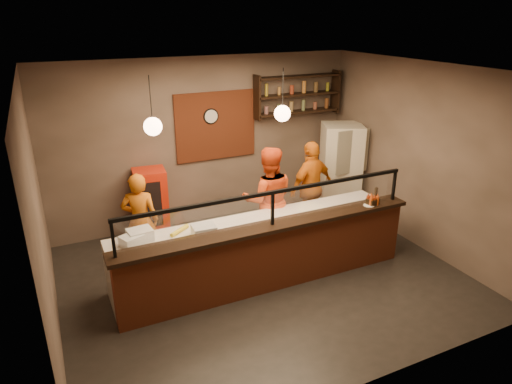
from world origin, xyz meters
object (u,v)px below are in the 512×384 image
pepper_mill (376,194)px  fridge (340,169)px  pizza_dough (311,208)px  condiment_caddy (372,202)px  cook_left (140,221)px  cook_right (311,187)px  cook_mid (268,200)px  wall_clock (211,116)px  red_cooler (152,204)px

pepper_mill → fridge: bearing=70.6°
pizza_dough → condiment_caddy: size_ratio=2.59×
cook_left → cook_right: (3.18, -0.05, 0.08)m
cook_left → cook_right: size_ratio=0.91×
cook_right → cook_mid: bearing=2.9°
pizza_dough → wall_clock: bearing=112.6°
red_cooler → condiment_caddy: bearing=-33.5°
cook_left → cook_mid: 2.15m
cook_left → red_cooler: bearing=-92.1°
cook_left → pizza_dough: size_ratio=3.44×
pepper_mill → condiment_caddy: bearing=-144.1°
cook_right → red_cooler: (-2.79, 0.99, -0.22)m
pizza_dough → pepper_mill: 1.07m
wall_clock → pepper_mill: (1.82, -2.69, -0.93)m
red_cooler → cook_right: bearing=-13.4°
fridge → red_cooler: 3.85m
wall_clock → cook_mid: size_ratio=0.16×
fridge → pizza_dough: bearing=-114.1°
condiment_caddy → wall_clock: bearing=121.1°
cook_mid → fridge: (2.10, 0.87, -0.01)m
wall_clock → cook_right: bearing=-41.3°
wall_clock → pizza_dough: bearing=-67.4°
pizza_dough → red_cooler: bearing=139.8°
pizza_dough → condiment_caddy: 1.00m
wall_clock → cook_left: (-1.71, -1.25, -1.30)m
cook_mid → pizza_dough: bearing=151.0°
cook_left → pepper_mill: size_ratio=6.99×
wall_clock → cook_right: size_ratio=0.17×
cook_mid → pizza_dough: size_ratio=4.01×
cook_right → condiment_caddy: (0.21, -1.49, 0.23)m
red_cooler → pizza_dough: size_ratio=2.82×
cook_mid → red_cooler: (-1.72, 1.33, -0.28)m
pizza_dough → pepper_mill: bearing=-28.6°
wall_clock → fridge: (2.50, -0.77, -1.17)m
wall_clock → condiment_caddy: (1.68, -2.79, -0.99)m
fridge → red_cooler: size_ratio=1.41×
fridge → condiment_caddy: bearing=-88.0°
cook_right → pepper_mill: size_ratio=7.65×
cook_mid → condiment_caddy: 1.73m
cook_left → condiment_caddy: cook_left is taller
wall_clock → fridge: size_ratio=0.16×
cook_mid → cook_right: 1.13m
red_cooler → cook_left: bearing=-106.5°
cook_right → pizza_dough: cook_right is taller
condiment_caddy → pepper_mill: (0.14, 0.10, 0.06)m
wall_clock → cook_mid: wall_clock is taller
red_cooler → pizza_dough: bearing=-34.0°
cook_right → pepper_mill: bearing=89.4°
fridge → cook_right: bearing=-128.6°
wall_clock → cook_mid: (0.40, -1.64, -1.17)m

